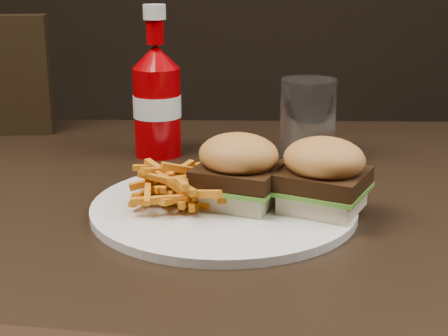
{
  "coord_description": "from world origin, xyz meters",
  "views": [
    {
      "loc": [
        -0.0,
        -0.8,
        1.03
      ],
      "look_at": [
        -0.02,
        -0.05,
        0.8
      ],
      "focal_mm": 55.0,
      "sensor_mm": 36.0,
      "label": 1
    }
  ],
  "objects_px": {
    "dining_table": "(242,210)",
    "plate": "(224,208)",
    "tumbler": "(307,122)",
    "ketchup_bottle": "(157,115)"
  },
  "relations": [
    {
      "from": "tumbler",
      "to": "ketchup_bottle",
      "type": "bearing_deg",
      "value": 174.81
    },
    {
      "from": "dining_table",
      "to": "tumbler",
      "type": "distance_m",
      "value": 0.2
    },
    {
      "from": "dining_table",
      "to": "plate",
      "type": "height_order",
      "value": "plate"
    },
    {
      "from": "dining_table",
      "to": "tumbler",
      "type": "relative_size",
      "value": 9.7
    },
    {
      "from": "dining_table",
      "to": "plate",
      "type": "relative_size",
      "value": 3.94
    },
    {
      "from": "plate",
      "to": "ketchup_bottle",
      "type": "height_order",
      "value": "ketchup_bottle"
    },
    {
      "from": "dining_table",
      "to": "tumbler",
      "type": "bearing_deg",
      "value": 59.57
    },
    {
      "from": "plate",
      "to": "dining_table",
      "type": "bearing_deg",
      "value": 70.14
    },
    {
      "from": "dining_table",
      "to": "ketchup_bottle",
      "type": "height_order",
      "value": "ketchup_bottle"
    },
    {
      "from": "dining_table",
      "to": "tumbler",
      "type": "xyz_separation_m",
      "value": [
        0.09,
        0.16,
        0.08
      ]
    }
  ]
}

